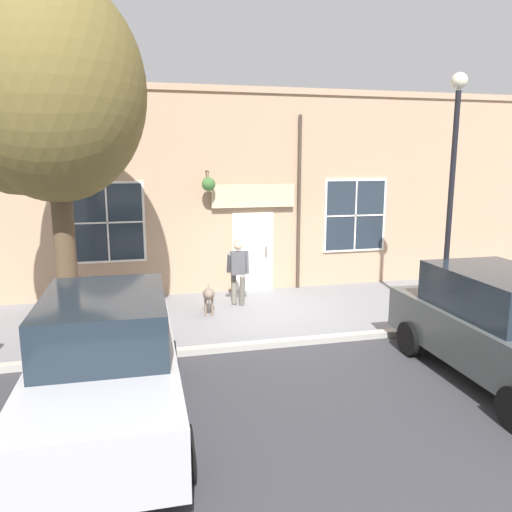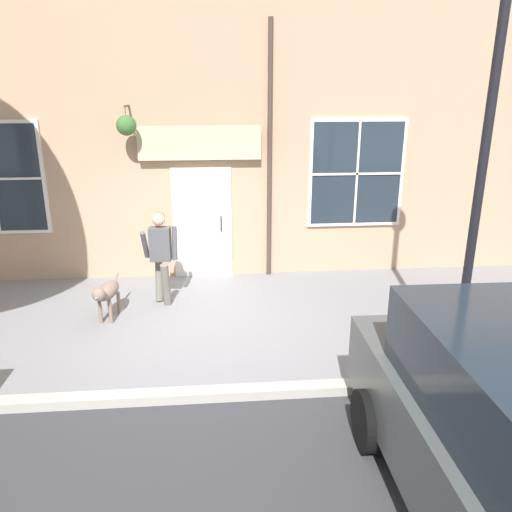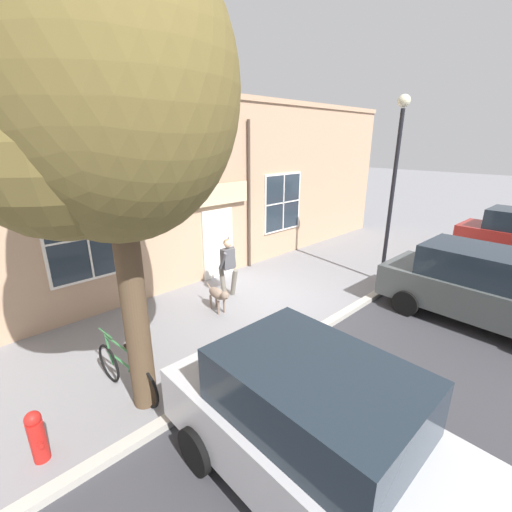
% 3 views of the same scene
% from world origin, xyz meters
% --- Properties ---
extents(ground_plane, '(90.00, 90.00, 0.00)m').
position_xyz_m(ground_plane, '(0.00, 0.00, 0.00)').
color(ground_plane, gray).
extents(storefront_facade, '(0.95, 18.00, 5.29)m').
position_xyz_m(storefront_facade, '(-2.34, -0.00, 2.64)').
color(storefront_facade, tan).
rests_on(storefront_facade, ground_plane).
extents(pedestrian_walking, '(0.60, 0.57, 1.59)m').
position_xyz_m(pedestrian_walking, '(-0.88, -0.53, 0.94)').
color(pedestrian_walking, '#6B665B').
rests_on(pedestrian_walking, ground_plane).
extents(dog_on_leash, '(1.06, 0.36, 0.68)m').
position_xyz_m(dog_on_leash, '(-0.30, -1.33, 0.46)').
color(dog_on_leash, '#7F6B5B').
rests_on(dog_on_leash, ground_plane).
extents(street_lamp, '(0.32, 0.32, 5.15)m').
position_xyz_m(street_lamp, '(1.57, 3.43, 3.34)').
color(street_lamp, black).
rests_on(street_lamp, ground_plane).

